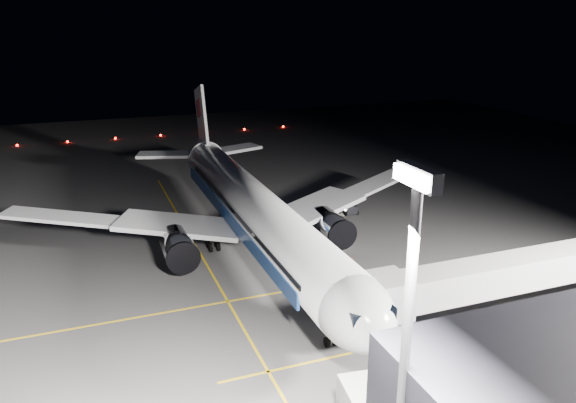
{
  "coord_description": "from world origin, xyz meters",
  "views": [
    {
      "loc": [
        57.02,
        -17.64,
        25.92
      ],
      "look_at": [
        0.36,
        3.84,
        6.0
      ],
      "focal_mm": 35.0,
      "sensor_mm": 36.0,
      "label": 1
    }
  ],
  "objects_px": {
    "safety_cone_b": "(352,260)",
    "safety_cone_c": "(312,232)",
    "safety_cone_a": "(280,238)",
    "airliner": "(252,208)",
    "floodlight_mast_south": "(405,361)",
    "jet_bridge": "(524,270)",
    "baggage_tug": "(349,208)"
  },
  "relations": [
    {
      "from": "safety_cone_c",
      "to": "safety_cone_b",
      "type": "bearing_deg",
      "value": 5.07
    },
    {
      "from": "airliner",
      "to": "floodlight_mast_south",
      "type": "xyz_separation_m",
      "value": [
        41.08,
        -6.01,
        7.21
      ]
    },
    {
      "from": "jet_bridge",
      "to": "safety_cone_c",
      "type": "height_order",
      "value": "jet_bridge"
    },
    {
      "from": "floodlight_mast_south",
      "to": "safety_cone_b",
      "type": "xyz_separation_m",
      "value": [
        -34.0,
        15.32,
        -12.08
      ]
    },
    {
      "from": "jet_bridge",
      "to": "baggage_tug",
      "type": "relative_size",
      "value": 13.63
    },
    {
      "from": "jet_bridge",
      "to": "floodlight_mast_south",
      "type": "distance_m",
      "value": 31.05
    },
    {
      "from": "safety_cone_b",
      "to": "safety_cone_c",
      "type": "xyz_separation_m",
      "value": [
        -9.4,
        -0.84,
        -0.01
      ]
    },
    {
      "from": "baggage_tug",
      "to": "safety_cone_b",
      "type": "distance_m",
      "value": 16.4
    },
    {
      "from": "airliner",
      "to": "safety_cone_c",
      "type": "relative_size",
      "value": 111.38
    },
    {
      "from": "baggage_tug",
      "to": "safety_cone_a",
      "type": "distance_m",
      "value": 13.76
    },
    {
      "from": "safety_cone_a",
      "to": "jet_bridge",
      "type": "bearing_deg",
      "value": 29.54
    },
    {
      "from": "floodlight_mast_south",
      "to": "safety_cone_b",
      "type": "relative_size",
      "value": 35.76
    },
    {
      "from": "baggage_tug",
      "to": "jet_bridge",
      "type": "bearing_deg",
      "value": 6.69
    },
    {
      "from": "airliner",
      "to": "floodlight_mast_south",
      "type": "bearing_deg",
      "value": -8.33
    },
    {
      "from": "jet_bridge",
      "to": "safety_cone_a",
      "type": "xyz_separation_m",
      "value": [
        -24.8,
        -14.06,
        -4.26
      ]
    },
    {
      "from": "jet_bridge",
      "to": "floodlight_mast_south",
      "type": "relative_size",
      "value": 1.66
    },
    {
      "from": "baggage_tug",
      "to": "safety_cone_a",
      "type": "xyz_separation_m",
      "value": [
        5.99,
        -12.38,
        -0.49
      ]
    },
    {
      "from": "safety_cone_b",
      "to": "baggage_tug",
      "type": "bearing_deg",
      "value": 154.41
    },
    {
      "from": "floodlight_mast_south",
      "to": "safety_cone_b",
      "type": "bearing_deg",
      "value": 155.75
    },
    {
      "from": "safety_cone_a",
      "to": "safety_cone_c",
      "type": "height_order",
      "value": "safety_cone_a"
    },
    {
      "from": "baggage_tug",
      "to": "safety_cone_b",
      "type": "xyz_separation_m",
      "value": [
        14.79,
        -7.08,
        -0.52
      ]
    },
    {
      "from": "baggage_tug",
      "to": "safety_cone_a",
      "type": "height_order",
      "value": "baggage_tug"
    },
    {
      "from": "airliner",
      "to": "floodlight_mast_south",
      "type": "relative_size",
      "value": 2.97
    },
    {
      "from": "airliner",
      "to": "jet_bridge",
      "type": "height_order",
      "value": "airliner"
    },
    {
      "from": "safety_cone_a",
      "to": "floodlight_mast_south",
      "type": "bearing_deg",
      "value": -13.17
    },
    {
      "from": "safety_cone_a",
      "to": "safety_cone_b",
      "type": "distance_m",
      "value": 10.27
    },
    {
      "from": "floodlight_mast_south",
      "to": "airliner",
      "type": "bearing_deg",
      "value": 171.67
    },
    {
      "from": "floodlight_mast_south",
      "to": "safety_cone_c",
      "type": "relative_size",
      "value": 37.5
    },
    {
      "from": "safety_cone_b",
      "to": "safety_cone_c",
      "type": "bearing_deg",
      "value": -174.93
    },
    {
      "from": "floodlight_mast_south",
      "to": "baggage_tug",
      "type": "bearing_deg",
      "value": 155.34
    },
    {
      "from": "floodlight_mast_south",
      "to": "safety_cone_c",
      "type": "height_order",
      "value": "floodlight_mast_south"
    },
    {
      "from": "floodlight_mast_south",
      "to": "baggage_tug",
      "type": "relative_size",
      "value": 8.2
    }
  ]
}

